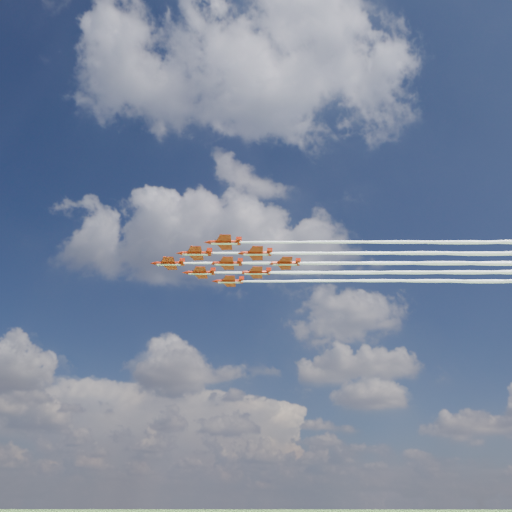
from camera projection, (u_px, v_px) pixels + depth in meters
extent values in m
cylinder|color=#A51C09|center=(169.00, 263.00, 157.38)|extent=(8.14, 1.53, 1.11)
cone|color=#A51C09|center=(153.00, 263.00, 157.38)|extent=(2.08, 1.22, 1.11)
cone|color=#A51C09|center=(184.00, 263.00, 157.37)|extent=(1.57, 1.09, 1.01)
ellipsoid|color=black|center=(162.00, 262.00, 157.58)|extent=(2.15, 1.03, 0.72)
cube|color=#A51C09|center=(170.00, 263.00, 157.35)|extent=(3.72, 9.46, 0.14)
cube|color=#A51C09|center=(182.00, 263.00, 157.37)|extent=(1.60, 3.71, 0.12)
cube|color=#A51C09|center=(182.00, 261.00, 157.78)|extent=(1.62, 0.23, 1.82)
cube|color=silver|center=(169.00, 265.00, 157.15)|extent=(7.62, 1.31, 0.12)
cylinder|color=#A51C09|center=(195.00, 253.00, 151.04)|extent=(8.14, 1.53, 1.11)
cone|color=#A51C09|center=(179.00, 253.00, 151.05)|extent=(2.08, 1.22, 1.11)
cone|color=#A51C09|center=(211.00, 253.00, 151.04)|extent=(1.57, 1.09, 1.01)
ellipsoid|color=black|center=(189.00, 252.00, 151.25)|extent=(2.15, 1.03, 0.72)
cube|color=#A51C09|center=(197.00, 253.00, 151.02)|extent=(3.72, 9.46, 0.14)
cube|color=#A51C09|center=(209.00, 253.00, 151.04)|extent=(1.60, 3.71, 0.12)
cube|color=#A51C09|center=(209.00, 251.00, 151.44)|extent=(1.62, 0.23, 1.82)
cube|color=silver|center=(195.00, 255.00, 150.82)|extent=(7.62, 1.31, 0.12)
cylinder|color=#A51C09|center=(200.00, 273.00, 163.69)|extent=(8.14, 1.53, 1.11)
cone|color=#A51C09|center=(185.00, 273.00, 163.70)|extent=(2.08, 1.22, 1.11)
cone|color=#A51C09|center=(215.00, 273.00, 163.69)|extent=(1.57, 1.09, 1.01)
ellipsoid|color=black|center=(194.00, 271.00, 163.90)|extent=(2.15, 1.03, 0.72)
cube|color=#A51C09|center=(202.00, 273.00, 163.67)|extent=(3.72, 9.46, 0.14)
cube|color=#A51C09|center=(212.00, 273.00, 163.69)|extent=(1.60, 3.71, 0.12)
cube|color=#A51C09|center=(213.00, 270.00, 164.10)|extent=(1.62, 0.23, 1.82)
cube|color=silver|center=(200.00, 274.00, 163.47)|extent=(7.62, 1.31, 0.12)
cylinder|color=#A51C09|center=(224.00, 242.00, 144.71)|extent=(8.14, 1.53, 1.11)
cone|color=#A51C09|center=(207.00, 242.00, 144.71)|extent=(2.08, 1.22, 1.11)
cone|color=#A51C09|center=(241.00, 242.00, 144.71)|extent=(1.57, 1.09, 1.01)
ellipsoid|color=black|center=(217.00, 241.00, 144.91)|extent=(2.15, 1.03, 0.72)
cube|color=#A51C09|center=(226.00, 242.00, 144.69)|extent=(3.72, 9.46, 0.14)
cube|color=#A51C09|center=(238.00, 242.00, 144.71)|extent=(1.60, 3.71, 0.12)
cube|color=#A51C09|center=(239.00, 239.00, 145.11)|extent=(1.62, 0.23, 1.82)
cube|color=silver|center=(224.00, 244.00, 144.48)|extent=(7.62, 1.31, 0.12)
cylinder|color=#A51C09|center=(227.00, 263.00, 157.36)|extent=(8.14, 1.53, 1.11)
cone|color=#A51C09|center=(211.00, 263.00, 157.37)|extent=(2.08, 1.22, 1.11)
cone|color=#A51C09|center=(242.00, 263.00, 157.36)|extent=(1.57, 1.09, 1.01)
ellipsoid|color=black|center=(220.00, 262.00, 157.57)|extent=(2.15, 1.03, 0.72)
cube|color=#A51C09|center=(228.00, 263.00, 157.34)|extent=(3.72, 9.46, 0.14)
cube|color=#A51C09|center=(240.00, 263.00, 157.36)|extent=(1.60, 3.71, 0.12)
cube|color=#A51C09|center=(240.00, 261.00, 157.76)|extent=(1.62, 0.23, 1.82)
cube|color=silver|center=(227.00, 265.00, 157.14)|extent=(7.62, 1.31, 0.12)
cylinder|color=#A51C09|center=(229.00, 281.00, 170.01)|extent=(8.14, 1.53, 1.11)
cone|color=#A51C09|center=(214.00, 281.00, 170.02)|extent=(2.08, 1.22, 1.11)
cone|color=#A51C09|center=(243.00, 281.00, 170.01)|extent=(1.57, 1.09, 1.01)
ellipsoid|color=black|center=(223.00, 280.00, 170.22)|extent=(2.15, 1.03, 0.72)
cube|color=#A51C09|center=(231.00, 281.00, 169.99)|extent=(3.72, 9.46, 0.14)
cube|color=#A51C09|center=(241.00, 281.00, 170.01)|extent=(1.60, 3.71, 0.12)
cube|color=#A51C09|center=(242.00, 279.00, 170.42)|extent=(1.62, 0.23, 1.82)
cube|color=silver|center=(229.00, 283.00, 169.79)|extent=(7.62, 1.31, 0.12)
cylinder|color=#A51C09|center=(256.00, 253.00, 151.03)|extent=(8.14, 1.53, 1.11)
cone|color=#A51C09|center=(239.00, 253.00, 151.03)|extent=(2.08, 1.22, 1.11)
cone|color=#A51C09|center=(272.00, 253.00, 151.02)|extent=(1.57, 1.09, 1.01)
ellipsoid|color=black|center=(249.00, 252.00, 151.23)|extent=(2.15, 1.03, 0.72)
cube|color=#A51C09|center=(258.00, 253.00, 151.00)|extent=(3.72, 9.46, 0.14)
cube|color=#A51C09|center=(269.00, 253.00, 151.02)|extent=(1.60, 3.71, 0.12)
cube|color=#A51C09|center=(270.00, 251.00, 151.43)|extent=(1.62, 0.23, 1.82)
cube|color=silver|center=(256.00, 255.00, 150.80)|extent=(7.62, 1.31, 0.12)
cylinder|color=#A51C09|center=(256.00, 273.00, 163.68)|extent=(8.14, 1.53, 1.11)
cone|color=#A51C09|center=(241.00, 273.00, 163.68)|extent=(2.08, 1.22, 1.11)
cone|color=#A51C09|center=(270.00, 273.00, 163.68)|extent=(1.57, 1.09, 1.01)
ellipsoid|color=black|center=(250.00, 271.00, 163.88)|extent=(2.15, 1.03, 0.72)
cube|color=#A51C09|center=(257.00, 273.00, 163.66)|extent=(3.72, 9.46, 0.14)
cube|color=#A51C09|center=(268.00, 273.00, 163.68)|extent=(1.60, 3.71, 0.12)
cube|color=#A51C09|center=(269.00, 270.00, 164.08)|extent=(1.62, 0.23, 1.82)
cube|color=silver|center=(256.00, 274.00, 163.45)|extent=(7.62, 1.31, 0.12)
cylinder|color=#A51C09|center=(285.00, 263.00, 157.35)|extent=(8.14, 1.53, 1.11)
cone|color=#A51C09|center=(269.00, 263.00, 157.35)|extent=(2.08, 1.22, 1.11)
cone|color=#A51C09|center=(300.00, 263.00, 157.34)|extent=(1.57, 1.09, 1.01)
ellipsoid|color=black|center=(279.00, 262.00, 157.55)|extent=(2.15, 1.03, 0.72)
cube|color=#A51C09|center=(287.00, 263.00, 157.32)|extent=(3.72, 9.46, 0.14)
cube|color=#A51C09|center=(298.00, 263.00, 157.34)|extent=(1.60, 3.71, 0.12)
cube|color=#A51C09|center=(298.00, 261.00, 157.75)|extent=(1.62, 0.23, 1.82)
cube|color=silver|center=(285.00, 265.00, 157.12)|extent=(7.62, 1.31, 0.12)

